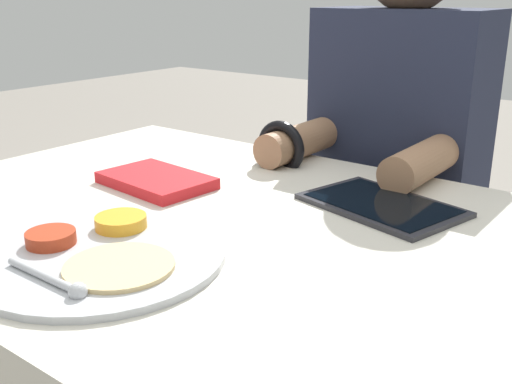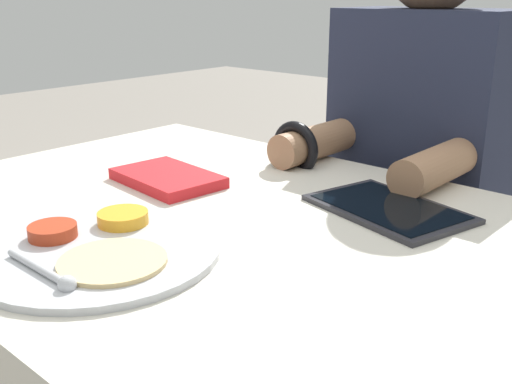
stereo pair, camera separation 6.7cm
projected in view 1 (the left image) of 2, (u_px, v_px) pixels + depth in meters
thali_tray at (100, 253)px, 0.78m from camera, size 0.33×0.33×0.03m
red_notebook at (156, 181)px, 1.08m from camera, size 0.21×0.15×0.02m
tablet_device at (382, 205)px, 0.97m from camera, size 0.28×0.21×0.01m
person_diner at (391, 221)px, 1.39m from camera, size 0.37×0.42×1.26m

